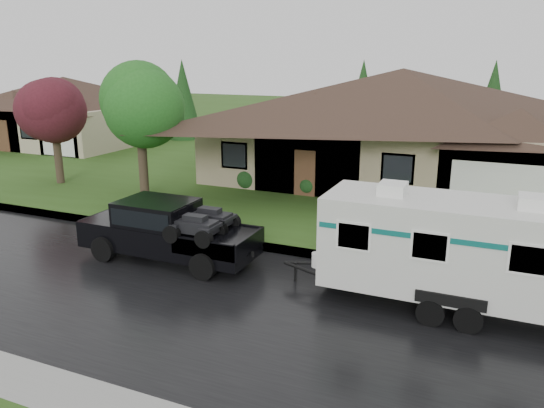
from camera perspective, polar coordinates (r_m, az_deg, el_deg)
The scene contains 11 objects.
ground at distance 16.08m, azimuth -3.54°, elevation -7.49°, with size 140.00×140.00×0.00m, color #2E4F18.
road at distance 14.49m, azimuth -7.20°, elevation -10.26°, with size 140.00×8.00×0.01m, color black.
curb at distance 17.94m, azimuth -0.27°, elevation -4.70°, with size 140.00×0.50×0.15m, color gray.
lawn at distance 29.61m, azimuth 9.80°, elevation 3.20°, with size 140.00×26.00×0.15m, color #2E4F18.
house_main at distance 27.48m, azimuth 14.23°, elevation 9.45°, with size 19.44×10.80×6.90m.
house_far at distance 40.86m, azimuth -21.23°, elevation 9.86°, with size 10.80×8.64×5.80m.
tree_left_green at distance 24.05m, azimuth -14.11°, elevation 10.34°, with size 3.61×3.61×5.97m.
tree_red at distance 28.32m, azimuth -22.51°, elevation 9.52°, with size 3.25×3.25×5.39m.
shrub_row at distance 23.63m, azimuth 11.17°, elevation 1.45°, with size 13.60×1.00×1.00m.
pickup_truck at distance 17.18m, azimuth -11.42°, elevation -2.59°, with size 5.75×2.19×1.92m.
travel_trailer at distance 14.08m, azimuth 19.43°, elevation -4.42°, with size 7.09×2.49×3.18m.
Camera 1 is at (6.83, -13.13, 6.28)m, focal length 35.00 mm.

